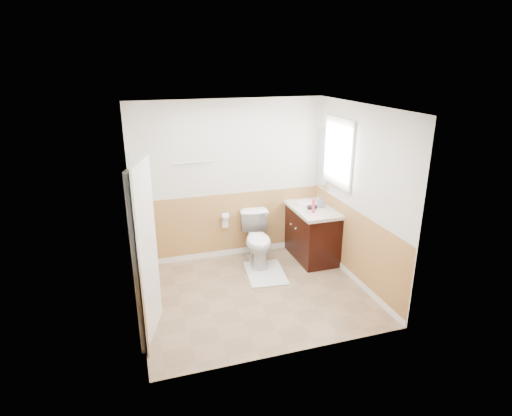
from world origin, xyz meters
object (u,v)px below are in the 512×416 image
object	(u,v)px
vanity_cabinet	(310,233)
lotion_bottle	(313,206)
bath_mat	(265,273)
soap_dispenser	(321,202)
toilet	(258,240)

from	to	relation	value
vanity_cabinet	lotion_bottle	size ratio (longest dim) A/B	5.00
bath_mat	soap_dispenser	size ratio (longest dim) A/B	4.35
toilet	bath_mat	xyz separation A→B (m)	(0.00, -0.38, -0.39)
vanity_cabinet	soap_dispenser	xyz separation A→B (m)	(0.12, -0.08, 0.54)
soap_dispenser	vanity_cabinet	bearing A→B (deg)	147.93
toilet	soap_dispenser	xyz separation A→B (m)	(1.01, -0.08, 0.55)
bath_mat	toilet	bearing A→B (deg)	90.00
bath_mat	soap_dispenser	world-z (taller)	soap_dispenser
lotion_bottle	soap_dispenser	size ratio (longest dim) A/B	1.20
soap_dispenser	lotion_bottle	bearing A→B (deg)	-138.23
toilet	soap_dispenser	distance (m)	1.15
lotion_bottle	toilet	bearing A→B (deg)	160.81
bath_mat	lotion_bottle	xyz separation A→B (m)	(0.79, 0.11, 0.95)
toilet	bath_mat	bearing A→B (deg)	-83.02
lotion_bottle	soap_dispenser	distance (m)	0.30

